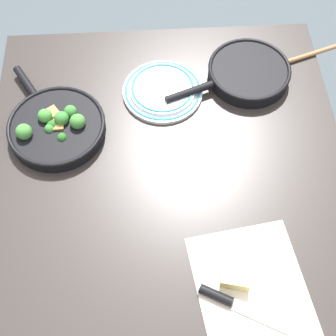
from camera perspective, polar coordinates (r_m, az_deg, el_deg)
The scene contains 9 objects.
ground_plane at distance 2.00m, azimuth 0.00°, elevation -11.23°, with size 14.00×14.00×0.00m, color #424C51.
dining_table_red at distance 1.38m, azimuth 0.00°, elevation -2.07°, with size 1.13×1.03×0.74m.
skillet_broccoli at distance 1.41m, azimuth -13.48°, elevation 4.98°, with size 0.38×0.29×0.08m.
skillet_eggs at distance 1.52m, azimuth 9.69°, elevation 11.37°, with size 0.26×0.40×0.05m.
wooden_spoon at distance 1.60m, azimuth 13.88°, elevation 12.34°, with size 0.14×0.34×0.02m.
parchment_sheet at distance 1.20m, azimuth 10.29°, elevation -14.69°, with size 0.37×0.31×0.00m.
grater_knife at distance 1.18m, azimuth 7.64°, elevation -15.91°, with size 0.13×0.21×0.02m.
cheese_block at distance 1.19m, azimuth 8.35°, elevation -11.95°, with size 0.11×0.09×0.04m.
dinner_plate_stack at distance 1.47m, azimuth -0.69°, elevation 9.51°, with size 0.25×0.25×0.03m.
Camera 1 is at (-0.66, 0.04, 1.88)m, focal length 50.00 mm.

